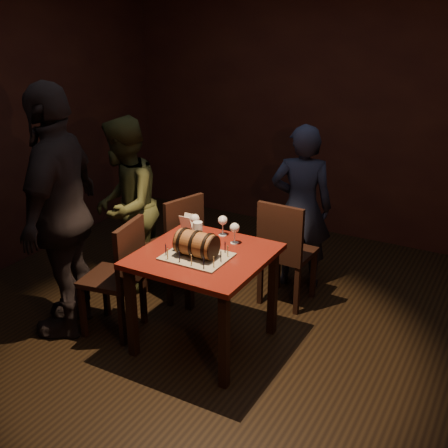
% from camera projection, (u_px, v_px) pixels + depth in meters
% --- Properties ---
extents(room_shell, '(5.04, 5.04, 2.80)m').
position_uv_depth(room_shell, '(225.00, 165.00, 3.76)').
color(room_shell, black).
rests_on(room_shell, ground).
extents(pub_table, '(0.90, 0.90, 0.75)m').
position_uv_depth(pub_table, '(204.00, 267.00, 4.04)').
color(pub_table, '#4C110C').
rests_on(pub_table, ground).
extents(cake_board, '(0.45, 0.35, 0.01)m').
position_uv_depth(cake_board, '(197.00, 257.00, 3.94)').
color(cake_board, gray).
rests_on(cake_board, pub_table).
extents(barrel_cake, '(0.34, 0.20, 0.20)m').
position_uv_depth(barrel_cake, '(196.00, 244.00, 3.90)').
color(barrel_cake, brown).
rests_on(barrel_cake, cake_board).
extents(birthday_candles, '(0.40, 0.30, 0.09)m').
position_uv_depth(birthday_candles, '(197.00, 251.00, 3.92)').
color(birthday_candles, '#D6CC80').
rests_on(birthday_candles, cake_board).
extents(wine_glass_left, '(0.07, 0.07, 0.16)m').
position_uv_depth(wine_glass_left, '(195.00, 220.00, 4.29)').
color(wine_glass_left, silver).
rests_on(wine_glass_left, pub_table).
extents(wine_glass_mid, '(0.07, 0.07, 0.16)m').
position_uv_depth(wine_glass_mid, '(223.00, 221.00, 4.26)').
color(wine_glass_mid, silver).
rests_on(wine_glass_mid, pub_table).
extents(wine_glass_right, '(0.07, 0.07, 0.16)m').
position_uv_depth(wine_glass_right, '(235.00, 229.00, 4.12)').
color(wine_glass_right, silver).
rests_on(wine_glass_right, pub_table).
extents(pint_of_ale, '(0.07, 0.07, 0.15)m').
position_uv_depth(pint_of_ale, '(198.00, 232.00, 4.19)').
color(pint_of_ale, silver).
rests_on(pint_of_ale, pub_table).
extents(menu_card, '(0.10, 0.05, 0.13)m').
position_uv_depth(menu_card, '(187.00, 223.00, 4.36)').
color(menu_card, white).
rests_on(menu_card, pub_table).
extents(chair_back, '(0.42, 0.42, 0.93)m').
position_uv_depth(chair_back, '(284.00, 248.00, 4.64)').
color(chair_back, black).
rests_on(chair_back, ground).
extents(chair_left_rear, '(0.50, 0.50, 0.93)m').
position_uv_depth(chair_left_rear, '(177.00, 241.00, 4.78)').
color(chair_left_rear, black).
rests_on(chair_left_rear, ground).
extents(chair_left_front, '(0.46, 0.46, 0.93)m').
position_uv_depth(chair_left_front, '(120.00, 272.00, 4.24)').
color(chair_left_front, black).
rests_on(chair_left_front, ground).
extents(person_back, '(0.63, 0.51, 1.48)m').
position_uv_depth(person_back, '(301.00, 207.00, 4.92)').
color(person_back, '#1B2036').
rests_on(person_back, ground).
extents(person_left_rear, '(0.84, 0.93, 1.55)m').
position_uv_depth(person_left_rear, '(125.00, 206.00, 4.85)').
color(person_left_rear, '#32351A').
rests_on(person_left_rear, ground).
extents(person_left_front, '(0.85, 1.23, 1.93)m').
position_uv_depth(person_left_front, '(61.00, 213.00, 4.15)').
color(person_left_front, black).
rests_on(person_left_front, ground).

